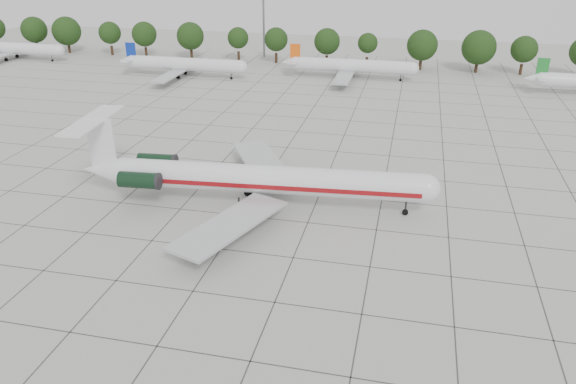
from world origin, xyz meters
name	(u,v)px	position (x,y,z in m)	size (l,w,h in m)	color
ground	(308,223)	(0.00, 0.00, 0.00)	(260.00, 260.00, 0.00)	#AFAFA7
apron_joints	(328,174)	(0.00, 15.00, 0.01)	(170.00, 170.00, 0.02)	#383838
main_airliner	(248,178)	(-8.04, 2.96, 3.68)	(44.42, 34.82, 10.42)	silver
bg_airliner_a	(12,48)	(-94.18, 73.62, 2.91)	(28.24, 27.20, 7.40)	silver
bg_airliner_b	(184,64)	(-42.08, 65.21, 2.91)	(28.24, 27.20, 7.40)	silver
bg_airliner_c	(351,66)	(-3.88, 72.20, 2.91)	(28.24, 27.20, 7.40)	silver
tree_line	(327,41)	(-11.68, 85.00, 5.98)	(249.86, 8.44, 10.22)	#332114
floodlight_mast	(263,2)	(-30.00, 92.00, 14.28)	(1.60, 1.60, 25.45)	slate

